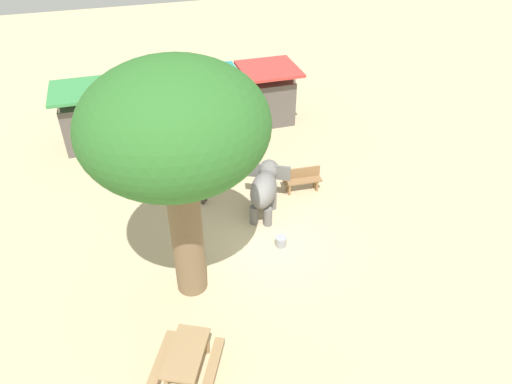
# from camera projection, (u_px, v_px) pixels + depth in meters

# --- Properties ---
(ground_plane) EXTENTS (60.00, 60.00, 0.00)m
(ground_plane) POSITION_uv_depth(u_px,v_px,m) (266.00, 243.00, 15.02)
(ground_plane) COLOR tan
(elephant) EXTENTS (1.89, 2.21, 1.57)m
(elephant) POSITION_uv_depth(u_px,v_px,m) (265.00, 187.00, 15.76)
(elephant) COLOR slate
(elephant) RESTS_ON ground_plane
(person_handler) EXTENTS (0.34, 0.43, 1.62)m
(person_handler) POSITION_uv_depth(u_px,v_px,m) (202.00, 180.00, 16.21)
(person_handler) COLOR #3F3833
(person_handler) RESTS_ON ground_plane
(shade_tree_main) EXTENTS (4.41, 4.04, 6.70)m
(shade_tree_main) POSITION_uv_depth(u_px,v_px,m) (175.00, 133.00, 10.62)
(shade_tree_main) COLOR brown
(shade_tree_main) RESTS_ON ground_plane
(wooden_bench) EXTENTS (1.42, 0.48, 0.88)m
(wooden_bench) POSITION_uv_depth(u_px,v_px,m) (302.00, 179.00, 17.10)
(wooden_bench) COLOR olive
(wooden_bench) RESTS_ON ground_plane
(picnic_table_near) EXTENTS (1.99, 2.00, 0.78)m
(picnic_table_near) POSITION_uv_depth(u_px,v_px,m) (187.00, 357.00, 10.97)
(picnic_table_near) COLOR #9E7A51
(picnic_table_near) RESTS_ON ground_plane
(market_stall_green) EXTENTS (2.50, 2.50, 2.52)m
(market_stall_green) POSITION_uv_depth(u_px,v_px,m) (88.00, 120.00, 19.37)
(market_stall_green) COLOR #59514C
(market_stall_green) RESTS_ON ground_plane
(market_stall_orange) EXTENTS (2.50, 2.50, 2.52)m
(market_stall_orange) POSITION_uv_depth(u_px,v_px,m) (152.00, 112.00, 19.97)
(market_stall_orange) COLOR #59514C
(market_stall_orange) RESTS_ON ground_plane
(market_stall_teal) EXTENTS (2.50, 2.50, 2.52)m
(market_stall_teal) POSITION_uv_depth(u_px,v_px,m) (212.00, 104.00, 20.58)
(market_stall_teal) COLOR #59514C
(market_stall_teal) RESTS_ON ground_plane
(market_stall_red) EXTENTS (2.50, 2.50, 2.52)m
(market_stall_red) POSITION_uv_depth(u_px,v_px,m) (268.00, 97.00, 21.18)
(market_stall_red) COLOR #59514C
(market_stall_red) RESTS_ON ground_plane
(feed_bucket) EXTENTS (0.36, 0.36, 0.32)m
(feed_bucket) POSITION_uv_depth(u_px,v_px,m) (281.00, 241.00, 14.84)
(feed_bucket) COLOR gray
(feed_bucket) RESTS_ON ground_plane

